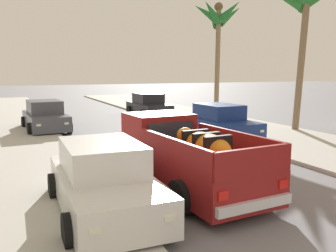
{
  "coord_description": "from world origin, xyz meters",
  "views": [
    {
      "loc": [
        -5.4,
        -1.63,
        3.01
      ],
      "look_at": [
        -0.51,
        9.34,
        1.2
      ],
      "focal_mm": 39.14,
      "sensor_mm": 36.0,
      "label": 1
    }
  ],
  "objects": [
    {
      "name": "curb_left",
      "position": [
        -4.54,
        12.0,
        0.05
      ],
      "size": [
        0.16,
        60.0,
        0.1
      ],
      "primitive_type": "cube",
      "color": "silver",
      "rests_on": "ground"
    },
    {
      "name": "pickup_truck",
      "position": [
        -1.29,
        6.63,
        0.81
      ],
      "size": [
        2.47,
        5.33,
        1.8
      ],
      "color": "maroon",
      "rests_on": "ground"
    },
    {
      "name": "car_right_near",
      "position": [
        -3.61,
        5.73,
        0.71
      ],
      "size": [
        2.09,
        4.29,
        1.54
      ],
      "color": "silver",
      "rests_on": "ground"
    },
    {
      "name": "palm_tree_right_mid",
      "position": [
        7.34,
        19.09,
        6.09
      ],
      "size": [
        3.7,
        3.88,
        7.38
      ],
      "color": "#846B4C",
      "rests_on": "ground"
    },
    {
      "name": "car_left_near",
      "position": [
        3.31,
        12.23,
        0.71
      ],
      "size": [
        2.12,
        4.3,
        1.54
      ],
      "color": "navy",
      "rests_on": "ground"
    },
    {
      "name": "car_left_far",
      "position": [
        3.28,
        21.04,
        0.71
      ],
      "size": [
        2.06,
        4.28,
        1.54
      ],
      "color": "black",
      "rests_on": "ground"
    },
    {
      "name": "sidewalk_right",
      "position": [
        5.71,
        12.0,
        0.06
      ],
      "size": [
        5.14,
        60.0,
        0.12
      ],
      "primitive_type": "cube",
      "color": "#B2AFA8",
      "rests_on": "ground"
    },
    {
      "name": "car_right_mid",
      "position": [
        -3.61,
        17.66,
        0.71
      ],
      "size": [
        2.2,
        4.33,
        1.54
      ],
      "color": "#474C56",
      "rests_on": "ground"
    },
    {
      "name": "curb_right",
      "position": [
        4.54,
        12.0,
        0.05
      ],
      "size": [
        0.16,
        60.0,
        0.1
      ],
      "primitive_type": "cube",
      "color": "silver",
      "rests_on": "ground"
    },
    {
      "name": "palm_tree_left_back",
      "position": [
        7.77,
        12.23,
        6.21
      ],
      "size": [
        3.52,
        3.76,
        7.37
      ],
      "color": "#846B4C",
      "rests_on": "ground"
    }
  ]
}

